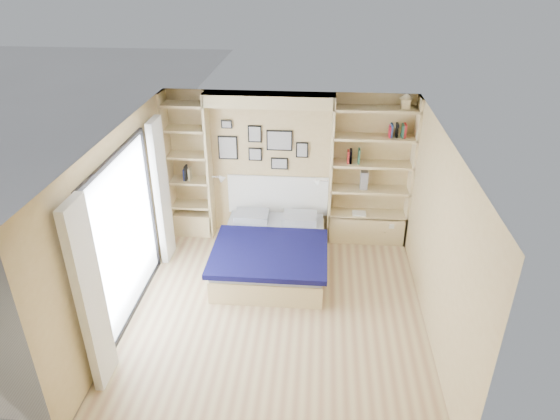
{
  "coord_description": "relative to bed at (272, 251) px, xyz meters",
  "views": [
    {
      "loc": [
        0.5,
        -5.39,
        4.46
      ],
      "look_at": [
        -0.03,
        0.9,
        1.13
      ],
      "focal_mm": 32.0,
      "sensor_mm": 36.0,
      "label": 1
    }
  ],
  "objects": [
    {
      "name": "shelf_decor",
      "position": [
        1.25,
        0.93,
        1.42
      ],
      "size": [
        3.59,
        0.23,
        2.03
      ],
      "color": "#A51E1E",
      "rests_on": "ground"
    },
    {
      "name": "deck_chair",
      "position": [
        -3.21,
        -0.41,
        0.05
      ],
      "size": [
        0.61,
        0.78,
        0.69
      ],
      "rotation": [
        0.0,
        0.0,
        -0.33
      ],
      "color": "tan",
      "rests_on": "ground"
    },
    {
      "name": "ground",
      "position": [
        0.18,
        -1.14,
        -0.27
      ],
      "size": [
        4.5,
        4.5,
        0.0
      ],
      "primitive_type": "plane",
      "color": "tan",
      "rests_on": "ground"
    },
    {
      "name": "reading_lamps",
      "position": [
        -0.12,
        0.86,
        0.83
      ],
      "size": [
        1.92,
        0.12,
        0.15
      ],
      "color": "silver",
      "rests_on": "ground"
    },
    {
      "name": "deck",
      "position": [
        -3.42,
        -1.14,
        -0.27
      ],
      "size": [
        3.2,
        4.0,
        0.05
      ],
      "primitive_type": "cube",
      "color": "#776B58",
      "rests_on": "ground"
    },
    {
      "name": "photo_gallery",
      "position": [
        -0.27,
        1.09,
        1.33
      ],
      "size": [
        1.48,
        0.02,
        0.82
      ],
      "color": "black",
      "rests_on": "ground"
    },
    {
      "name": "room_shell",
      "position": [
        -0.21,
        0.38,
        0.8
      ],
      "size": [
        4.5,
        4.5,
        4.5
      ],
      "color": "tan",
      "rests_on": "ground"
    },
    {
      "name": "bed",
      "position": [
        0.0,
        0.0,
        0.0
      ],
      "size": [
        1.7,
        2.16,
        1.07
      ],
      "color": "beige",
      "rests_on": "ground"
    }
  ]
}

